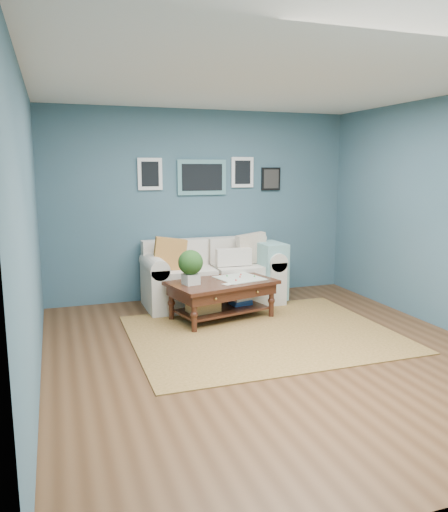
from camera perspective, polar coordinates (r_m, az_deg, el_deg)
name	(u,v)px	position (r m, az deg, el deg)	size (l,w,h in m)	color
room_shell	(272,221)	(5.00, 5.50, 3.98)	(5.00, 5.02, 2.70)	brown
area_rug	(262,334)	(5.81, 4.40, -8.83)	(2.94, 2.35, 0.01)	brown
loveseat	(218,275)	(6.99, -0.74, -2.18)	(1.93, 0.88, 0.99)	beige
coffee_table	(217,288)	(6.24, -0.83, -3.69)	(1.44, 1.04, 0.91)	#38170F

